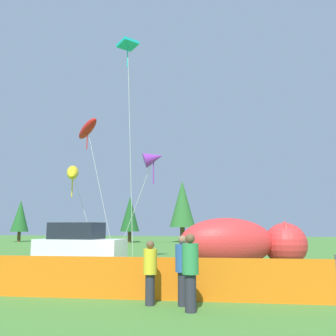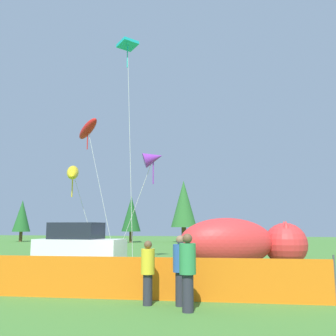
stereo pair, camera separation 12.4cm
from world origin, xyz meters
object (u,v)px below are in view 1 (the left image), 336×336
Objects in this scene: folding_chair at (218,270)px; inflatable_cat at (241,244)px; kite_red_lizard at (88,129)px; spectator_in_blue_shirt at (190,269)px; kite_teal_diamond at (128,49)px; kite_purple_delta at (153,159)px; spectator_in_yellow_shirt at (150,270)px; spectator_in_red_shirt at (183,267)px; kite_yellow_hero at (73,172)px; parked_car at (79,248)px.

inflatable_cat is (0.74, 6.32, 0.59)m from folding_chair.
folding_chair is 0.10× the size of kite_red_lizard.
kite_teal_diamond reaches higher than spectator_in_blue_shirt.
spectator_in_yellow_shirt is at bearing -76.74° from kite_purple_delta.
spectator_in_red_shirt is (-1.41, -9.77, -0.15)m from inflatable_cat.
spectator_in_blue_shirt is at bearing -55.87° from kite_red_lizard.
kite_yellow_hero reaches higher than spectator_in_blue_shirt.
kite_purple_delta reaches higher than spectator_in_yellow_shirt.
spectator_in_blue_shirt reaches higher than folding_chair.
kite_yellow_hero is (-7.15, 8.15, 3.83)m from spectator_in_red_shirt.
spectator_in_red_shirt is (-0.67, -3.45, 0.44)m from folding_chair.
kite_teal_diamond is at bearing 117.71° from spectator_in_red_shirt.
kite_yellow_hero reaches higher than folding_chair.
folding_chair is 3.87m from spectator_in_yellow_shirt.
kite_teal_diamond is 2.13× the size of kite_yellow_hero.
spectator_in_yellow_shirt is at bearing -58.60° from kite_red_lizard.
kite_teal_diamond reaches higher than spectator_in_red_shirt.
kite_purple_delta is (-1.90, 8.05, 4.46)m from spectator_in_yellow_shirt.
kite_red_lizard is at bearing 124.64° from spectator_in_red_shirt.
spectator_in_yellow_shirt is 9.40m from kite_purple_delta.
kite_red_lizard is 1.58× the size of kite_yellow_hero.
spectator_in_red_shirt is 0.86m from spectator_in_yellow_shirt.
folding_chair is 7.44m from kite_purple_delta.
spectator_in_blue_shirt is 10.11m from kite_purple_delta.
inflatable_cat reaches higher than spectator_in_yellow_shirt.
kite_red_lizard is at bearing 68.98° from folding_chair.
folding_chair is at bearing -116.48° from inflatable_cat.
kite_yellow_hero is (-2.96, 0.17, -6.50)m from kite_teal_diamond.
kite_teal_diamond is at bearing 112.46° from spectator_in_yellow_shirt.
parked_car is 2.35× the size of spectator_in_yellow_shirt.
spectator_in_red_shirt is 0.21× the size of kite_red_lizard.
parked_car is at bearing 132.35° from spectator_in_blue_shirt.
kite_teal_diamond is at bearing -3.21° from kite_yellow_hero.
kite_red_lizard is at bearing 146.62° from kite_purple_delta.
kite_purple_delta is (5.04, -3.32, -2.63)m from kite_red_lizard.
parked_car is 5.58m from kite_purple_delta.
folding_chair is at bearing -52.80° from kite_purple_delta.
kite_purple_delta is at bearing 58.96° from folding_chair.
kite_red_lizard reaches higher than spectator_in_yellow_shirt.
parked_car is 0.58× the size of inflatable_cat.
spectator_in_yellow_shirt is 0.14× the size of kite_teal_diamond.
spectator_in_yellow_shirt is at bearing -67.54° from kite_teal_diamond.
spectator_in_yellow_shirt is 15.09m from kite_red_lizard.
folding_chair is 3.54m from spectator_in_red_shirt.
parked_car is 0.33× the size of kite_teal_diamond.
kite_yellow_hero is at bearing 131.27° from spectator_in_red_shirt.
spectator_in_red_shirt is 9.50m from kite_purple_delta.
spectator_in_blue_shirt is at bearing -45.40° from parked_car.
spectator_in_red_shirt is at bearing -43.80° from parked_car.
spectator_in_red_shirt is at bearing -169.28° from folding_chair.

